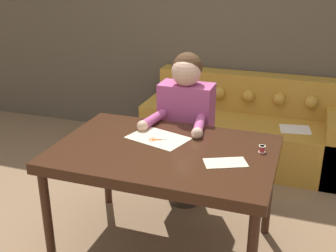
{
  "coord_description": "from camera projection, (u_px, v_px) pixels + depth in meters",
  "views": [
    {
      "loc": [
        0.94,
        -2.3,
        1.91
      ],
      "look_at": [
        0.09,
        0.17,
        0.87
      ],
      "focal_mm": 45.0,
      "sensor_mm": 36.0,
      "label": 1
    }
  ],
  "objects": [
    {
      "name": "ground_plane",
      "position": [
        149.0,
        246.0,
        3.02
      ],
      "size": [
        16.0,
        16.0,
        0.0
      ],
      "primitive_type": "plane",
      "color": "#846647"
    },
    {
      "name": "wall_back",
      "position": [
        220.0,
        23.0,
        4.35
      ],
      "size": [
        8.0,
        0.06,
        2.6
      ],
      "color": "brown",
      "rests_on": "ground_plane"
    },
    {
      "name": "dining_table",
      "position": [
        164.0,
        159.0,
        2.74
      ],
      "size": [
        1.42,
        0.95,
        0.77
      ],
      "color": "#381E11",
      "rests_on": "ground_plane"
    },
    {
      "name": "couch",
      "position": [
        244.0,
        131.0,
        4.24
      ],
      "size": [
        1.9,
        0.81,
        0.83
      ],
      "color": "#B7842D",
      "rests_on": "ground_plane"
    },
    {
      "name": "person",
      "position": [
        186.0,
        128.0,
        3.34
      ],
      "size": [
        0.48,
        0.6,
        1.27
      ],
      "color": "#33281E",
      "rests_on": "ground_plane"
    },
    {
      "name": "pattern_paper_main",
      "position": [
        158.0,
        138.0,
        2.87
      ],
      "size": [
        0.45,
        0.37,
        0.0
      ],
      "color": "beige",
      "rests_on": "dining_table"
    },
    {
      "name": "pattern_paper_offcut",
      "position": [
        225.0,
        163.0,
        2.52
      ],
      "size": [
        0.29,
        0.23,
        0.0
      ],
      "color": "beige",
      "rests_on": "dining_table"
    },
    {
      "name": "scissors",
      "position": [
        158.0,
        140.0,
        2.84
      ],
      "size": [
        0.2,
        0.11,
        0.01
      ],
      "color": "silver",
      "rests_on": "dining_table"
    },
    {
      "name": "thread_spool",
      "position": [
        262.0,
        149.0,
        2.66
      ],
      "size": [
        0.04,
        0.04,
        0.05
      ],
      "color": "red",
      "rests_on": "dining_table"
    }
  ]
}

